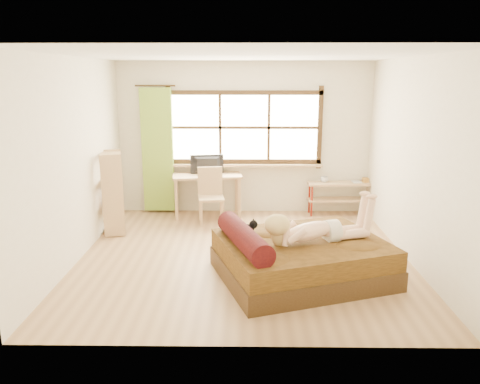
{
  "coord_description": "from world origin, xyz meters",
  "views": [
    {
      "loc": [
        0.03,
        -6.12,
        2.45
      ],
      "look_at": [
        -0.05,
        0.2,
        0.87
      ],
      "focal_mm": 35.0,
      "sensor_mm": 36.0,
      "label": 1
    }
  ],
  "objects_px": {
    "kitten": "(244,228)",
    "pipe_shelf": "(341,191)",
    "bookshelf": "(113,192)",
    "desk": "(207,180)",
    "woman": "(316,218)",
    "chair": "(211,192)",
    "bed": "(299,257)"
  },
  "relations": [
    {
      "from": "bookshelf",
      "to": "kitten",
      "type": "bearing_deg",
      "value": -52.61
    },
    {
      "from": "desk",
      "to": "bookshelf",
      "type": "bearing_deg",
      "value": -155.43
    },
    {
      "from": "kitten",
      "to": "pipe_shelf",
      "type": "xyz_separation_m",
      "value": [
        1.74,
        2.65,
        -0.17
      ]
    },
    {
      "from": "woman",
      "to": "bookshelf",
      "type": "distance_m",
      "value": 3.45
    },
    {
      "from": "chair",
      "to": "bookshelf",
      "type": "height_order",
      "value": "bookshelf"
    },
    {
      "from": "chair",
      "to": "bookshelf",
      "type": "bearing_deg",
      "value": -168.15
    },
    {
      "from": "chair",
      "to": "bookshelf",
      "type": "relative_size",
      "value": 0.73
    },
    {
      "from": "woman",
      "to": "pipe_shelf",
      "type": "xyz_separation_m",
      "value": [
        0.87,
        2.8,
        -0.35
      ]
    },
    {
      "from": "woman",
      "to": "kitten",
      "type": "distance_m",
      "value": 0.9
    },
    {
      "from": "bed",
      "to": "kitten",
      "type": "bearing_deg",
      "value": 151.43
    },
    {
      "from": "desk",
      "to": "bookshelf",
      "type": "relative_size",
      "value": 0.98
    },
    {
      "from": "bed",
      "to": "pipe_shelf",
      "type": "height_order",
      "value": "bed"
    },
    {
      "from": "woman",
      "to": "bookshelf",
      "type": "relative_size",
      "value": 1.06
    },
    {
      "from": "kitten",
      "to": "chair",
      "type": "distance_m",
      "value": 2.25
    },
    {
      "from": "woman",
      "to": "chair",
      "type": "height_order",
      "value": "woman"
    },
    {
      "from": "chair",
      "to": "bed",
      "type": "bearing_deg",
      "value": -69.49
    },
    {
      "from": "woman",
      "to": "desk",
      "type": "height_order",
      "value": "woman"
    },
    {
      "from": "woman",
      "to": "kitten",
      "type": "height_order",
      "value": "woman"
    },
    {
      "from": "bed",
      "to": "bookshelf",
      "type": "xyz_separation_m",
      "value": [
        -2.76,
        1.73,
        0.39
      ]
    },
    {
      "from": "woman",
      "to": "bookshelf",
      "type": "bearing_deg",
      "value": 130.34
    },
    {
      "from": "desk",
      "to": "chair",
      "type": "relative_size",
      "value": 1.35
    },
    {
      "from": "bed",
      "to": "woman",
      "type": "bearing_deg",
      "value": -28.77
    },
    {
      "from": "bed",
      "to": "bookshelf",
      "type": "height_order",
      "value": "bookshelf"
    },
    {
      "from": "woman",
      "to": "bookshelf",
      "type": "xyz_separation_m",
      "value": [
        -2.96,
        1.77,
        -0.13
      ]
    },
    {
      "from": "pipe_shelf",
      "to": "woman",
      "type": "bearing_deg",
      "value": -110.58
    },
    {
      "from": "woman",
      "to": "pipe_shelf",
      "type": "height_order",
      "value": "woman"
    },
    {
      "from": "kitten",
      "to": "pipe_shelf",
      "type": "height_order",
      "value": "kitten"
    },
    {
      "from": "woman",
      "to": "kitten",
      "type": "relative_size",
      "value": 4.67
    },
    {
      "from": "desk",
      "to": "bookshelf",
      "type": "xyz_separation_m",
      "value": [
        -1.42,
        -0.92,
        0.0
      ]
    },
    {
      "from": "desk",
      "to": "pipe_shelf",
      "type": "relative_size",
      "value": 1.06
    },
    {
      "from": "kitten",
      "to": "chair",
      "type": "relative_size",
      "value": 0.31
    },
    {
      "from": "desk",
      "to": "pipe_shelf",
      "type": "distance_m",
      "value": 2.42
    }
  ]
}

